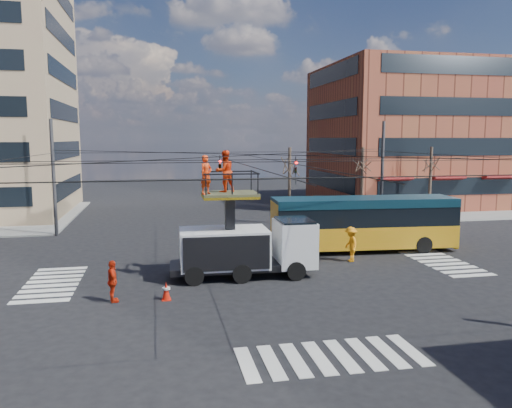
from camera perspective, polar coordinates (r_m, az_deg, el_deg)
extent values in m
plane|color=black|center=(25.31, 0.79, -7.80)|extent=(120.00, 120.00, 0.00)
cube|color=slate|center=(52.34, 18.76, -0.17)|extent=(18.00, 18.00, 0.12)
cube|color=black|center=(48.71, -20.56, 1.90)|extent=(0.12, 13.60, 1.50)
cube|color=black|center=(48.53, -20.74, 5.82)|extent=(0.12, 13.60, 1.50)
cube|color=black|center=(48.57, -20.93, 9.75)|extent=(0.12, 13.60, 1.50)
cube|color=black|center=(48.84, -21.12, 13.66)|extent=(0.12, 13.60, 1.50)
cube|color=black|center=(49.34, -21.31, 17.50)|extent=(0.12, 13.60, 1.50)
cube|color=brown|center=(55.02, 18.41, 7.45)|extent=(20.00, 16.00, 14.00)
cube|color=black|center=(48.40, 22.86, 1.90)|extent=(17.00, 0.12, 1.58)
cube|color=black|center=(51.01, 8.37, 2.66)|extent=(0.12, 13.60, 1.58)
cube|color=black|center=(48.22, 23.07, 6.04)|extent=(17.00, 0.12, 1.57)
cube|color=black|center=(50.84, 8.45, 6.60)|extent=(0.12, 13.60, 1.57)
cube|color=black|center=(48.30, 23.28, 10.19)|extent=(17.00, 0.12, 1.57)
cube|color=black|center=(50.91, 8.52, 10.54)|extent=(0.12, 13.60, 1.57)
cube|color=black|center=(48.62, 23.50, 14.30)|extent=(17.00, 0.12, 1.57)
cube|color=black|center=(51.22, 8.60, 14.45)|extent=(0.12, 13.60, 1.57)
cylinder|color=#2D2D30|center=(39.83, 14.22, 3.41)|extent=(0.24, 0.24, 8.00)
cylinder|color=#2D2D30|center=(36.62, -22.11, 2.75)|extent=(0.24, 0.24, 8.00)
cylinder|color=black|center=(36.25, -3.18, 5.94)|extent=(24.00, 0.03, 0.03)
cylinder|color=black|center=(12.96, 12.01, 3.00)|extent=(24.00, 0.03, 0.03)
cylinder|color=black|center=(29.39, 24.44, 4.92)|extent=(0.03, 24.00, 0.03)
cylinder|color=black|center=(24.42, 0.82, 5.67)|extent=(24.02, 24.02, 0.03)
cylinder|color=black|center=(24.42, 0.82, 5.67)|extent=(24.02, 24.02, 0.03)
cylinder|color=black|center=(23.27, 1.44, 4.84)|extent=(24.00, 0.03, 0.03)
cylinder|color=black|center=(25.61, 0.25, 5.08)|extent=(24.00, 0.03, 0.03)
cylinder|color=black|center=(24.22, -1.97, 4.70)|extent=(0.03, 24.00, 0.03)
cylinder|color=black|center=(24.72, 3.54, 4.75)|extent=(0.03, 24.00, 0.03)
imported|color=black|center=(27.97, 4.55, 4.24)|extent=(0.16, 0.20, 1.00)
imported|color=black|center=(29.13, -4.16, 4.86)|extent=(0.26, 1.24, 0.50)
cylinder|color=#382B21|center=(38.89, 3.85, 2.05)|extent=(0.24, 0.24, 6.00)
cylinder|color=#382B21|center=(40.86, 12.00, 2.17)|extent=(0.24, 0.24, 6.00)
cylinder|color=#382B21|center=(43.58, 19.28, 2.24)|extent=(0.24, 0.24, 6.00)
cube|color=black|center=(24.51, -1.56, -6.99)|extent=(7.05, 2.36, 0.30)
cube|color=white|center=(24.78, 4.41, -4.47)|extent=(1.85, 2.44, 2.20)
cube|color=black|center=(24.63, 4.43, -2.65)|extent=(1.65, 2.34, 0.80)
cube|color=white|center=(24.19, -3.69, -5.00)|extent=(4.26, 2.60, 1.80)
cylinder|color=black|center=(23.91, 4.60, -7.63)|extent=(0.91, 0.37, 0.90)
cylinder|color=black|center=(26.07, 3.32, -6.34)|extent=(0.91, 0.37, 0.90)
cylinder|color=black|center=(23.41, -1.63, -7.94)|extent=(0.91, 0.37, 0.90)
cylinder|color=black|center=(25.61, -2.39, -6.59)|extent=(0.91, 0.37, 0.90)
cylinder|color=black|center=(23.20, -7.07, -8.13)|extent=(0.91, 0.37, 0.90)
cylinder|color=black|center=(25.42, -7.34, -6.75)|extent=(0.91, 0.37, 0.90)
cube|color=black|center=(23.98, -3.00, -1.99)|extent=(0.46, 0.46, 2.67)
cube|color=brown|center=(23.79, -3.02, 1.18)|extent=(2.65, 2.16, 0.12)
cube|color=yellow|center=(23.81, -3.02, 0.90)|extent=(2.65, 2.16, 0.12)
imported|color=#FF3E10|center=(23.08, -5.72, 3.35)|extent=(0.78, 0.75, 1.79)
imported|color=#FF3E10|center=(23.90, -3.59, 3.75)|extent=(1.18, 1.06, 2.00)
cube|color=gold|center=(30.56, 12.17, -3.48)|extent=(10.97, 3.23, 1.30)
cube|color=black|center=(30.35, 12.23, -1.26)|extent=(10.96, 3.18, 1.10)
cube|color=#0C2B38|center=(30.24, 12.27, 0.24)|extent=(10.97, 3.23, 0.50)
cube|color=gold|center=(29.05, 2.30, -2.58)|extent=(0.39, 2.48, 2.80)
cube|color=gold|center=(32.64, 21.01, -1.96)|extent=(0.39, 2.48, 2.80)
cube|color=black|center=(29.27, 2.19, -4.80)|extent=(0.30, 2.60, 0.30)
cube|color=gold|center=(28.88, 2.51, -0.13)|extent=(0.19, 1.60, 0.35)
cylinder|color=black|center=(28.45, 5.75, -5.08)|extent=(1.02, 0.36, 1.00)
cylinder|color=black|center=(30.70, 4.71, -4.14)|extent=(1.02, 0.36, 1.00)
cylinder|color=black|center=(30.86, 18.60, -4.45)|extent=(1.02, 0.36, 1.00)
cylinder|color=black|center=(32.94, 16.77, -3.64)|extent=(1.02, 0.36, 1.00)
cone|color=red|center=(21.38, -10.23, -9.75)|extent=(0.36, 0.36, 0.77)
imported|color=red|center=(21.48, -16.07, -8.49)|extent=(0.65, 1.09, 1.75)
imported|color=orange|center=(27.75, 10.80, -4.53)|extent=(0.73, 1.25, 1.92)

